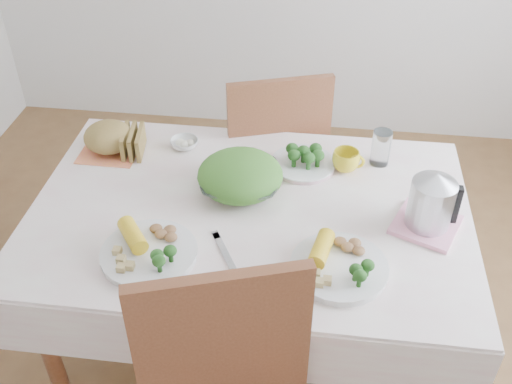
# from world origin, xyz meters

# --- Properties ---
(floor) EXTENTS (3.60, 3.60, 0.00)m
(floor) POSITION_xyz_m (0.00, 0.00, 0.00)
(floor) COLOR brown
(floor) RESTS_ON ground
(dining_table) EXTENTS (1.40, 0.90, 0.75)m
(dining_table) POSITION_xyz_m (0.00, 0.00, 0.38)
(dining_table) COLOR brown
(dining_table) RESTS_ON floor
(tablecloth) EXTENTS (1.50, 1.00, 0.01)m
(tablecloth) POSITION_xyz_m (0.00, 0.00, 0.76)
(tablecloth) COLOR white
(tablecloth) RESTS_ON dining_table
(chair_far) EXTENTS (0.57, 0.57, 0.99)m
(chair_far) POSITION_xyz_m (-0.01, 0.70, 0.47)
(chair_far) COLOR brown
(chair_far) RESTS_ON floor
(salad_bowl) EXTENTS (0.30, 0.30, 0.07)m
(salad_bowl) POSITION_xyz_m (-0.05, 0.10, 0.80)
(salad_bowl) COLOR white
(salad_bowl) RESTS_ON tablecloth
(dinner_plate_left) EXTENTS (0.38, 0.38, 0.03)m
(dinner_plate_left) POSITION_xyz_m (-0.28, -0.27, 0.77)
(dinner_plate_left) COLOR white
(dinner_plate_left) RESTS_ON tablecloth
(dinner_plate_right) EXTENTS (0.41, 0.41, 0.03)m
(dinner_plate_right) POSITION_xyz_m (0.31, -0.26, 0.77)
(dinner_plate_right) COLOR white
(dinner_plate_right) RESTS_ON tablecloth
(broccoli_plate) EXTENTS (0.24, 0.24, 0.02)m
(broccoli_plate) POSITION_xyz_m (0.16, 0.27, 0.77)
(broccoli_plate) COLOR beige
(broccoli_plate) RESTS_ON tablecloth
(napkin) EXTENTS (0.22, 0.22, 0.00)m
(napkin) POSITION_xyz_m (-0.58, 0.28, 0.76)
(napkin) COLOR #F28150
(napkin) RESTS_ON tablecloth
(bread_loaf) EXTENTS (0.24, 0.24, 0.11)m
(bread_loaf) POSITION_xyz_m (-0.58, 0.28, 0.82)
(bread_loaf) COLOR olive
(bread_loaf) RESTS_ON napkin
(fruit_bowl) EXTENTS (0.12, 0.12, 0.03)m
(fruit_bowl) POSITION_xyz_m (-0.30, 0.34, 0.78)
(fruit_bowl) COLOR white
(fruit_bowl) RESTS_ON tablecloth
(yellow_mug) EXTENTS (0.11, 0.11, 0.08)m
(yellow_mug) POSITION_xyz_m (0.32, 0.27, 0.80)
(yellow_mug) COLOR yellow
(yellow_mug) RESTS_ON tablecloth
(glass_tumbler) EXTENTS (0.09, 0.09, 0.14)m
(glass_tumbler) POSITION_xyz_m (0.45, 0.33, 0.83)
(glass_tumbler) COLOR white
(glass_tumbler) RESTS_ON tablecloth
(pink_tray) EXTENTS (0.26, 0.26, 0.02)m
(pink_tray) POSITION_xyz_m (0.59, -0.02, 0.77)
(pink_tray) COLOR #FE9BBC
(pink_tray) RESTS_ON tablecloth
(electric_kettle) EXTENTS (0.17, 0.17, 0.20)m
(electric_kettle) POSITION_xyz_m (0.59, -0.02, 0.88)
(electric_kettle) COLOR #B2B5BA
(electric_kettle) RESTS_ON pink_tray
(fork_left) EXTENTS (0.11, 0.17, 0.00)m
(fork_left) POSITION_xyz_m (-0.05, -0.22, 0.76)
(fork_left) COLOR silver
(fork_left) RESTS_ON tablecloth
(fork_right) EXTENTS (0.06, 0.21, 0.00)m
(fork_right) POSITION_xyz_m (0.24, -0.23, 0.76)
(fork_right) COLOR silver
(fork_right) RESTS_ON tablecloth
(knife) EXTENTS (0.19, 0.08, 0.00)m
(knife) POSITION_xyz_m (0.10, -0.28, 0.76)
(knife) COLOR silver
(knife) RESTS_ON tablecloth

